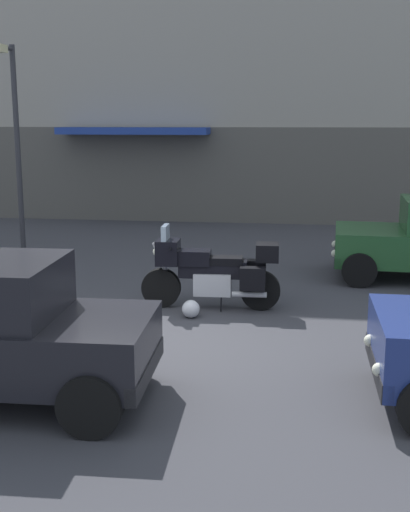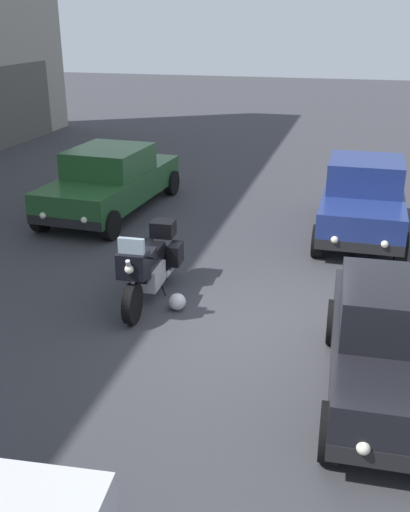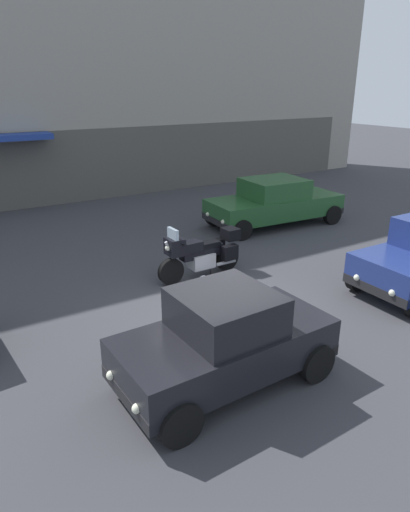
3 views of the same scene
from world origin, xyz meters
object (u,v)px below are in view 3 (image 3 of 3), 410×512
Objects in this scene: helmet at (204,281)px; car_sedan_far at (274,202)px; motorcycle at (201,253)px; car_compact_side at (225,340)px.

helmet is 0.06× the size of car_sedan_far.
helmet is (-0.28, -0.57, -0.48)m from motorcycle.
motorcycle is 0.79m from helmet.
car_sedan_far is (4.31, 2.49, 0.16)m from motorcycle.
car_sedan_far is at bearing -136.35° from car_compact_side.
car_compact_side is at bearing -116.22° from helmet.
helmet is at bearing 37.04° from car_sedan_far.
motorcycle is 0.49× the size of car_sedan_far.
helmet is 3.71m from car_compact_side.
motorcycle is 0.64× the size of car_compact_side.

